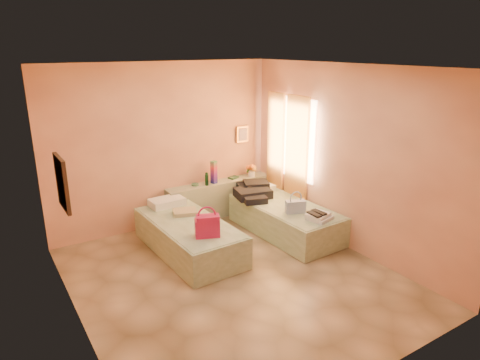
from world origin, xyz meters
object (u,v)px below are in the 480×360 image
(bed_right, at_px, (285,219))
(flower_vase, at_px, (252,169))
(bed_left, at_px, (189,237))
(green_book, at_px, (233,177))
(magenta_handbag, at_px, (207,226))
(headboard_ledge, at_px, (220,198))
(blue_handbag, at_px, (295,207))
(water_bottle, at_px, (207,179))
(towel_stack, at_px, (320,216))

(bed_right, bearing_deg, flower_vase, 81.29)
(bed_left, height_order, green_book, green_book)
(bed_left, distance_m, bed_right, 1.69)
(bed_right, xyz_separation_m, magenta_handbag, (-1.67, -0.36, 0.41))
(headboard_ledge, distance_m, green_book, 0.47)
(blue_handbag, bearing_deg, green_book, 115.14)
(headboard_ledge, height_order, magenta_handbag, magenta_handbag)
(water_bottle, bearing_deg, blue_handbag, -64.96)
(bed_right, xyz_separation_m, towel_stack, (0.06, -0.76, 0.30))
(headboard_ledge, xyz_separation_m, water_bottle, (-0.29, -0.06, 0.44))
(water_bottle, bearing_deg, headboard_ledge, 11.34)
(magenta_handbag, relative_size, blue_handbag, 1.08)
(bed_right, bearing_deg, towel_stack, -87.67)
(green_book, xyz_separation_m, blue_handbag, (0.12, -1.68, -0.06))
(magenta_handbag, bearing_deg, flower_vase, 63.52)
(bed_right, distance_m, blue_handbag, 0.50)
(magenta_handbag, bearing_deg, towel_stack, 9.21)
(water_bottle, distance_m, green_book, 0.63)
(green_book, xyz_separation_m, towel_stack, (0.25, -2.10, -0.11))
(headboard_ledge, bearing_deg, blue_handbag, -74.75)
(headboard_ledge, xyz_separation_m, green_book, (0.33, 0.04, 0.34))
(magenta_handbag, distance_m, blue_handbag, 1.60)
(towel_stack, bearing_deg, magenta_handbag, 167.09)
(flower_vase, distance_m, magenta_handbag, 2.43)
(bed_right, bearing_deg, green_book, 96.58)
(bed_right, bearing_deg, magenta_handbag, -169.59)
(bed_left, xyz_separation_m, blue_handbag, (1.59, -0.59, 0.35))
(bed_left, relative_size, magenta_handbag, 5.95)
(blue_handbag, bearing_deg, towel_stack, -51.20)
(bed_left, relative_size, flower_vase, 6.94)
(flower_vase, distance_m, towel_stack, 2.02)
(bed_left, height_order, towel_stack, towel_stack)
(blue_handbag, xyz_separation_m, towel_stack, (0.13, -0.42, -0.05))
(headboard_ledge, bearing_deg, green_book, 6.71)
(bed_right, distance_m, green_book, 1.41)
(water_bottle, relative_size, flower_vase, 0.78)
(water_bottle, height_order, green_book, water_bottle)
(bed_right, xyz_separation_m, water_bottle, (-0.82, 1.24, 0.51))
(bed_left, relative_size, green_book, 11.12)
(bed_left, xyz_separation_m, water_bottle, (0.86, 0.99, 0.51))
(green_book, relative_size, magenta_handbag, 0.54)
(water_bottle, height_order, blue_handbag, water_bottle)
(water_bottle, distance_m, flower_vase, 0.97)
(flower_vase, xyz_separation_m, magenta_handbag, (-1.82, -1.60, -0.14))
(water_bottle, xyz_separation_m, magenta_handbag, (-0.86, -1.60, -0.10))
(headboard_ledge, height_order, bed_left, headboard_ledge)
(headboard_ledge, relative_size, blue_handbag, 6.57)
(water_bottle, bearing_deg, towel_stack, -66.42)
(bed_left, distance_m, blue_handbag, 1.73)
(green_book, xyz_separation_m, flower_vase, (0.35, -0.09, 0.13))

